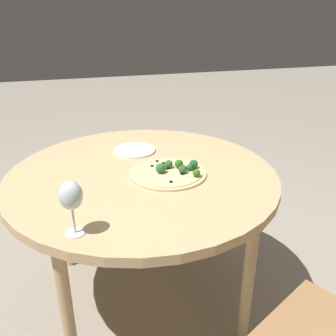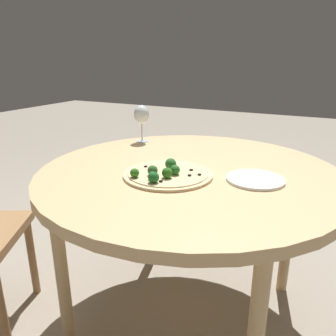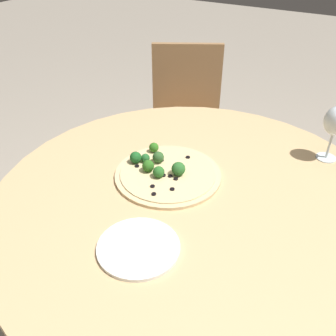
{
  "view_description": "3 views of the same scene",
  "coord_description": "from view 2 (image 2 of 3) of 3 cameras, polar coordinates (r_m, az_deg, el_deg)",
  "views": [
    {
      "loc": [
        -0.28,
        -1.48,
        1.42
      ],
      "look_at": [
        0.11,
        -0.04,
        0.74
      ],
      "focal_mm": 40.0,
      "sensor_mm": 36.0,
      "label": 1
    },
    {
      "loc": [
        1.14,
        0.47,
        1.13
      ],
      "look_at": [
        0.11,
        -0.04,
        0.74
      ],
      "focal_mm": 35.0,
      "sensor_mm": 36.0,
      "label": 2
    },
    {
      "loc": [
        -0.38,
        0.79,
        1.41
      ],
      "look_at": [
        0.11,
        -0.04,
        0.74
      ],
      "focal_mm": 40.0,
      "sensor_mm": 36.0,
      "label": 3
    }
  ],
  "objects": [
    {
      "name": "pizza",
      "position": [
        1.22,
        -0.23,
        -0.93
      ],
      "size": [
        0.34,
        0.34,
        0.06
      ],
      "color": "#DBBC89",
      "rests_on": "dining_table"
    },
    {
      "name": "wine_glass",
      "position": [
        1.72,
        -4.62,
        9.1
      ],
      "size": [
        0.08,
        0.08,
        0.19
      ],
      "color": "silver",
      "rests_on": "dining_table"
    },
    {
      "name": "dining_table",
      "position": [
        1.33,
        3.74,
        -2.52
      ],
      "size": [
        1.2,
        1.2,
        0.71
      ],
      "color": "tan",
      "rests_on": "ground_plane"
    },
    {
      "name": "ground_plane",
      "position": [
        1.68,
        3.23,
        -23.8
      ],
      "size": [
        12.0,
        12.0,
        0.0
      ],
      "primitive_type": "plane",
      "color": "gray"
    },
    {
      "name": "plate_near",
      "position": [
        1.22,
        14.95,
        -1.92
      ],
      "size": [
        0.21,
        0.21,
        0.01
      ],
      "color": "white",
      "rests_on": "dining_table"
    }
  ]
}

